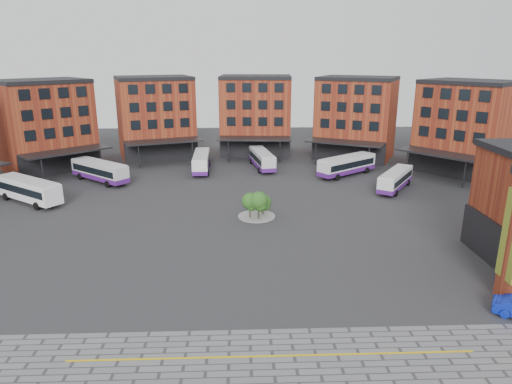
{
  "coord_description": "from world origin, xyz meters",
  "views": [
    {
      "loc": [
        0.01,
        -38.65,
        18.46
      ],
      "look_at": [
        1.81,
        8.89,
        4.0
      ],
      "focal_mm": 32.0,
      "sensor_mm": 36.0,
      "label": 1
    }
  ],
  "objects_px": {
    "bus_b": "(100,171)",
    "bus_d": "(262,159)",
    "bus_e": "(347,165)",
    "bus_f": "(395,179)",
    "tree_island": "(258,203)",
    "bus_c": "(201,161)",
    "bus_a": "(28,189)"
  },
  "relations": [
    {
      "from": "bus_c",
      "to": "bus_f",
      "type": "relative_size",
      "value": 1.13
    },
    {
      "from": "bus_b",
      "to": "bus_d",
      "type": "bearing_deg",
      "value": -33.19
    },
    {
      "from": "tree_island",
      "to": "bus_e",
      "type": "relative_size",
      "value": 0.43
    },
    {
      "from": "bus_d",
      "to": "bus_f",
      "type": "bearing_deg",
      "value": -46.17
    },
    {
      "from": "bus_e",
      "to": "bus_f",
      "type": "height_order",
      "value": "bus_e"
    },
    {
      "from": "bus_e",
      "to": "bus_c",
      "type": "bearing_deg",
      "value": -135.29
    },
    {
      "from": "bus_a",
      "to": "bus_b",
      "type": "relative_size",
      "value": 1.03
    },
    {
      "from": "tree_island",
      "to": "bus_c",
      "type": "bearing_deg",
      "value": 110.05
    },
    {
      "from": "bus_d",
      "to": "bus_f",
      "type": "relative_size",
      "value": 1.14
    },
    {
      "from": "bus_a",
      "to": "bus_c",
      "type": "bearing_deg",
      "value": -17.28
    },
    {
      "from": "tree_island",
      "to": "bus_b",
      "type": "relative_size",
      "value": 0.44
    },
    {
      "from": "bus_e",
      "to": "bus_f",
      "type": "distance_m",
      "value": 9.55
    },
    {
      "from": "bus_e",
      "to": "bus_f",
      "type": "relative_size",
      "value": 1.11
    },
    {
      "from": "bus_a",
      "to": "bus_f",
      "type": "bearing_deg",
      "value": -49.65
    },
    {
      "from": "bus_b",
      "to": "bus_d",
      "type": "relative_size",
      "value": 0.95
    },
    {
      "from": "bus_b",
      "to": "bus_e",
      "type": "relative_size",
      "value": 0.98
    },
    {
      "from": "bus_a",
      "to": "bus_e",
      "type": "relative_size",
      "value": 1.01
    },
    {
      "from": "tree_island",
      "to": "bus_d",
      "type": "distance_m",
      "value": 24.34
    },
    {
      "from": "bus_c",
      "to": "bus_b",
      "type": "bearing_deg",
      "value": -159.2
    },
    {
      "from": "bus_c",
      "to": "bus_f",
      "type": "xyz_separation_m",
      "value": [
        28.18,
        -11.81,
        -0.1
      ]
    },
    {
      "from": "bus_a",
      "to": "bus_e",
      "type": "bearing_deg",
      "value": -38.94
    },
    {
      "from": "tree_island",
      "to": "bus_a",
      "type": "xyz_separation_m",
      "value": [
        -29.24,
        6.95,
        0.03
      ]
    },
    {
      "from": "bus_c",
      "to": "bus_e",
      "type": "xyz_separation_m",
      "value": [
        23.14,
        -3.7,
        0.07
      ]
    },
    {
      "from": "bus_b",
      "to": "bus_e",
      "type": "bearing_deg",
      "value": -46.75
    },
    {
      "from": "bus_d",
      "to": "bus_e",
      "type": "relative_size",
      "value": 1.03
    },
    {
      "from": "bus_a",
      "to": "bus_c",
      "type": "distance_m",
      "value": 26.23
    },
    {
      "from": "tree_island",
      "to": "bus_d",
      "type": "xyz_separation_m",
      "value": [
        1.69,
        24.28,
        -0.23
      ]
    },
    {
      "from": "bus_b",
      "to": "bus_f",
      "type": "height_order",
      "value": "bus_b"
    },
    {
      "from": "bus_a",
      "to": "bus_f",
      "type": "xyz_separation_m",
      "value": [
        49.13,
        3.96,
        -0.35
      ]
    },
    {
      "from": "bus_d",
      "to": "bus_c",
      "type": "bearing_deg",
      "value": 179.03
    },
    {
      "from": "bus_f",
      "to": "tree_island",
      "type": "bearing_deg",
      "value": -116.82
    },
    {
      "from": "bus_a",
      "to": "bus_f",
      "type": "height_order",
      "value": "bus_a"
    }
  ]
}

